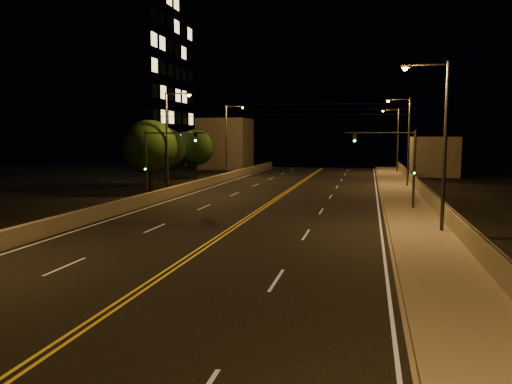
% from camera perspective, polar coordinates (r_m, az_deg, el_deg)
% --- Properties ---
extents(road, '(18.00, 120.00, 0.02)m').
position_cam_1_polar(road, '(29.22, -2.97, -4.34)').
color(road, black).
rests_on(road, ground).
extents(sidewalk, '(3.60, 120.00, 0.30)m').
position_cam_1_polar(sidewalk, '(28.29, 18.67, -4.74)').
color(sidewalk, gray).
rests_on(sidewalk, ground).
extents(curb, '(0.14, 120.00, 0.15)m').
position_cam_1_polar(curb, '(28.17, 14.87, -4.81)').
color(curb, gray).
rests_on(curb, ground).
extents(parapet_wall, '(0.30, 120.00, 1.00)m').
position_cam_1_polar(parapet_wall, '(28.40, 22.03, -3.49)').
color(parapet_wall, gray).
rests_on(parapet_wall, sidewalk).
extents(jersey_barrier, '(0.45, 120.00, 0.93)m').
position_cam_1_polar(jersey_barrier, '(32.92, -18.89, -2.66)').
color(jersey_barrier, gray).
rests_on(jersey_barrier, ground).
extents(distant_building_right, '(6.00, 10.00, 5.40)m').
position_cam_1_polar(distant_building_right, '(74.59, 19.51, 3.90)').
color(distant_building_right, slate).
rests_on(distant_building_right, ground).
extents(distant_building_left, '(8.00, 8.00, 8.42)m').
position_cam_1_polar(distant_building_left, '(84.90, -3.52, 5.53)').
color(distant_building_left, slate).
rests_on(distant_building_left, ground).
extents(parapet_rail, '(0.06, 120.00, 0.06)m').
position_cam_1_polar(parapet_rail, '(28.31, 22.08, -2.44)').
color(parapet_rail, black).
rests_on(parapet_rail, parapet_wall).
extents(lane_markings, '(17.32, 116.00, 0.00)m').
position_cam_1_polar(lane_markings, '(29.15, -3.00, -4.34)').
color(lane_markings, silver).
rests_on(lane_markings, road).
extents(streetlight_1, '(2.55, 0.28, 9.41)m').
position_cam_1_polar(streetlight_1, '(28.81, 20.30, 5.94)').
color(streetlight_1, '#2D2D33').
rests_on(streetlight_1, ground).
extents(streetlight_2, '(2.55, 0.28, 9.41)m').
position_cam_1_polar(streetlight_2, '(54.43, 16.79, 6.08)').
color(streetlight_2, '#2D2D33').
rests_on(streetlight_2, ground).
extents(streetlight_3, '(2.55, 0.28, 9.41)m').
position_cam_1_polar(streetlight_3, '(75.00, 15.72, 6.12)').
color(streetlight_3, '#2D2D33').
rests_on(streetlight_3, ground).
extents(streetlight_5, '(2.55, 0.28, 9.41)m').
position_cam_1_polar(streetlight_5, '(46.23, -9.84, 6.25)').
color(streetlight_5, '#2D2D33').
rests_on(streetlight_5, ground).
extents(streetlight_6, '(2.55, 0.28, 9.41)m').
position_cam_1_polar(streetlight_6, '(64.53, -3.19, 6.34)').
color(streetlight_6, '#2D2D33').
rests_on(streetlight_6, ground).
extents(traffic_signal_right, '(5.11, 0.31, 5.91)m').
position_cam_1_polar(traffic_signal_right, '(37.53, 16.11, 3.56)').
color(traffic_signal_right, '#2D2D33').
rests_on(traffic_signal_right, ground).
extents(traffic_signal_left, '(5.11, 0.31, 5.91)m').
position_cam_1_polar(traffic_signal_left, '(40.98, -11.14, 3.90)').
color(traffic_signal_left, '#2D2D33').
rests_on(traffic_signal_left, ground).
extents(overhead_wires, '(22.00, 0.03, 0.83)m').
position_cam_1_polar(overhead_wires, '(37.99, 0.91, 9.33)').
color(overhead_wires, black).
extents(building_tower, '(24.00, 15.00, 25.74)m').
position_cam_1_polar(building_tower, '(72.06, -18.39, 11.52)').
color(building_tower, slate).
rests_on(building_tower, ground).
extents(tree_0, '(5.17, 5.17, 7.00)m').
position_cam_1_polar(tree_0, '(48.45, -12.02, 5.02)').
color(tree_0, black).
rests_on(tree_0, ground).
extents(tree_1, '(4.75, 4.75, 6.44)m').
position_cam_1_polar(tree_1, '(60.33, -10.30, 4.96)').
color(tree_1, black).
rests_on(tree_1, ground).
extents(tree_2, '(4.71, 4.71, 6.38)m').
position_cam_1_polar(tree_2, '(65.55, -6.92, 5.08)').
color(tree_2, black).
rests_on(tree_2, ground).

